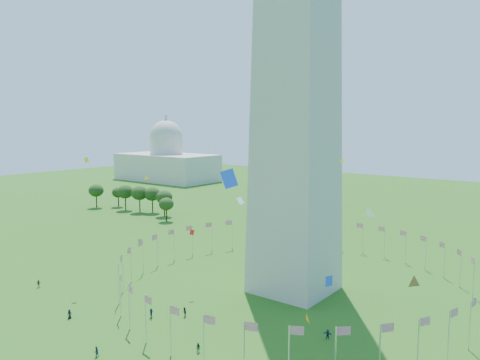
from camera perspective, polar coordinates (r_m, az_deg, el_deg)
flag_ring at (r=112.69m, az=6.61°, el=-11.00°), size 80.24×80.24×9.00m
capitol_building at (r=323.71m, az=-8.97°, el=4.02°), size 70.00×35.00×46.00m
crowd at (r=84.95m, az=-8.74°, el=-19.90°), size 105.28×59.57×1.96m
kites_aloft at (r=83.06m, az=5.85°, el=-7.84°), size 111.39×62.95×30.17m
tree_line_west at (r=211.22m, az=-12.49°, el=-2.41°), size 54.80×15.33×11.46m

